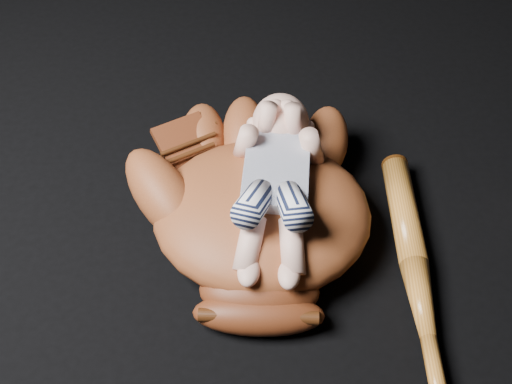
# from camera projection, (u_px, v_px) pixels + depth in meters

# --- Properties ---
(baseball_glove) EXTENTS (0.47, 0.52, 0.15)m
(baseball_glove) POSITION_uv_depth(u_px,v_px,m) (262.00, 206.00, 1.10)
(baseball_glove) COLOR #652D15
(baseball_glove) RESTS_ON ground
(newborn_baby) EXTENTS (0.21, 0.37, 0.14)m
(newborn_baby) POSITION_uv_depth(u_px,v_px,m) (275.00, 183.00, 1.07)
(newborn_baby) COLOR #D9A08C
(newborn_baby) RESTS_ON baseball_glove
(baseball_bat) EXTENTS (0.07, 0.49, 0.05)m
(baseball_bat) POSITION_uv_depth(u_px,v_px,m) (417.00, 279.00, 1.07)
(baseball_bat) COLOR #AF6721
(baseball_bat) RESTS_ON ground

